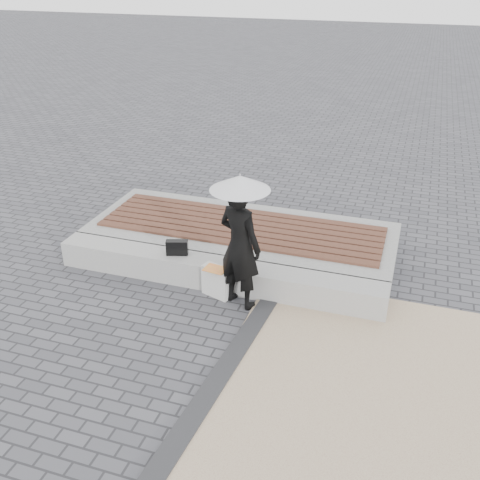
{
  "coord_description": "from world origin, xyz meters",
  "views": [
    {
      "loc": [
        2.57,
        -5.03,
        4.39
      ],
      "look_at": [
        0.49,
        1.25,
        1.0
      ],
      "focal_mm": 41.59,
      "sensor_mm": 36.0,
      "label": 1
    }
  ],
  "objects_px": {
    "seating_ledge": "(216,273)",
    "canvas_tote": "(217,281)",
    "woman": "(240,246)",
    "handbag": "(177,248)",
    "parasol": "(240,183)"
  },
  "relations": [
    {
      "from": "seating_ledge",
      "to": "woman",
      "type": "distance_m",
      "value": 0.93
    },
    {
      "from": "parasol",
      "to": "handbag",
      "type": "relative_size",
      "value": 3.12
    },
    {
      "from": "parasol",
      "to": "handbag",
      "type": "distance_m",
      "value": 1.75
    },
    {
      "from": "seating_ledge",
      "to": "canvas_tote",
      "type": "bearing_deg",
      "value": -66.52
    },
    {
      "from": "woman",
      "to": "canvas_tote",
      "type": "xyz_separation_m",
      "value": [
        -0.38,
        0.09,
        -0.69
      ]
    },
    {
      "from": "woman",
      "to": "handbag",
      "type": "distance_m",
      "value": 1.24
    },
    {
      "from": "seating_ledge",
      "to": "canvas_tote",
      "type": "height_order",
      "value": "canvas_tote"
    },
    {
      "from": "seating_ledge",
      "to": "parasol",
      "type": "relative_size",
      "value": 4.94
    },
    {
      "from": "handbag",
      "to": "canvas_tote",
      "type": "bearing_deg",
      "value": -38.51
    },
    {
      "from": "seating_ledge",
      "to": "parasol",
      "type": "bearing_deg",
      "value": -35.28
    },
    {
      "from": "woman",
      "to": "canvas_tote",
      "type": "relative_size",
      "value": 4.01
    },
    {
      "from": "handbag",
      "to": "canvas_tote",
      "type": "xyz_separation_m",
      "value": [
        0.73,
        -0.28,
        -0.29
      ]
    },
    {
      "from": "woman",
      "to": "handbag",
      "type": "xyz_separation_m",
      "value": [
        -1.11,
        0.37,
        -0.4
      ]
    },
    {
      "from": "handbag",
      "to": "canvas_tote",
      "type": "height_order",
      "value": "handbag"
    },
    {
      "from": "seating_ledge",
      "to": "canvas_tote",
      "type": "xyz_separation_m",
      "value": [
        0.11,
        -0.26,
        0.03
      ]
    }
  ]
}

